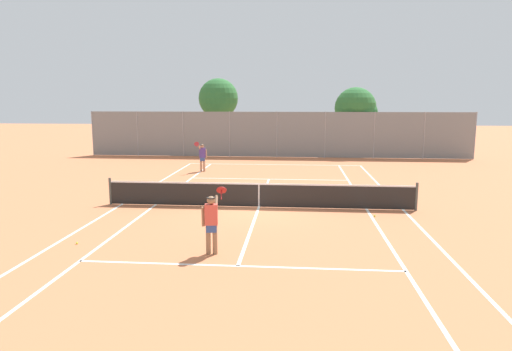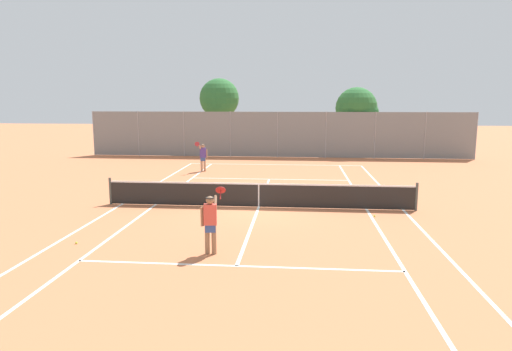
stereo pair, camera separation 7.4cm
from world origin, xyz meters
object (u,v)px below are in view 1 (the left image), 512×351
player_far_left (202,156)px  tree_behind_right (357,110)px  tennis_net (259,194)px  loose_tennis_ball_0 (77,243)px  tree_behind_left (218,99)px  player_near_side (211,221)px  loose_tennis_ball_1 (375,216)px

player_far_left → tree_behind_right: tree_behind_right is taller
tennis_net → loose_tennis_ball_0: (-4.87, -5.06, -0.48)m
tree_behind_left → player_near_side: bearing=-80.8°
player_near_side → loose_tennis_ball_0: 4.17m
tree_behind_left → tree_behind_right: (10.79, -2.00, -0.77)m
loose_tennis_ball_0 → tree_behind_left: tree_behind_left is taller
player_far_left → tree_behind_right: 13.49m
player_far_left → tree_behind_left: 11.31m
tennis_net → loose_tennis_ball_1: tennis_net is taller
loose_tennis_ball_1 → loose_tennis_ball_0: bearing=-156.5°
player_near_side → player_far_left: bearing=102.7°
loose_tennis_ball_1 → player_near_side: bearing=-138.8°
tennis_net → tree_behind_left: tree_behind_left is taller
loose_tennis_ball_0 → tree_behind_left: (-0.02, 24.54, 4.15)m
tennis_net → player_near_side: size_ratio=6.76×
tennis_net → loose_tennis_ball_0: bearing=-133.9°
loose_tennis_ball_1 → tree_behind_left: size_ratio=0.01×
player_near_side → loose_tennis_ball_0: (-4.05, 0.48, -0.89)m
tennis_net → loose_tennis_ball_1: (4.25, -1.10, -0.48)m
tree_behind_right → player_far_left: bearing=-138.4°
tree_behind_right → player_near_side: bearing=-106.3°
tree_behind_right → tennis_net: bearing=-108.6°
tennis_net → player_near_side: player_near_side is taller
loose_tennis_ball_1 → player_far_left: bearing=130.2°
tennis_net → tree_behind_right: tree_behind_right is taller
loose_tennis_ball_1 → tree_behind_right: 18.96m
loose_tennis_ball_0 → tree_behind_right: (10.76, 22.55, 3.38)m
tree_behind_left → player_far_left: bearing=-85.4°
player_far_left → tree_behind_right: bearing=41.6°
player_near_side → loose_tennis_ball_1: player_near_side is taller
player_far_left → loose_tennis_ball_1: 12.83m
player_near_side → loose_tennis_ball_0: bearing=173.3°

